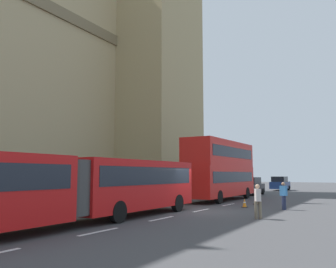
{
  "coord_description": "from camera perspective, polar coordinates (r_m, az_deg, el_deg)",
  "views": [
    {
      "loc": [
        -19.2,
        -9.24,
        2.2
      ],
      "look_at": [
        3.19,
        3.86,
        5.14
      ],
      "focal_mm": 37.77,
      "sensor_mm": 36.0,
      "label": 1
    }
  ],
  "objects": [
    {
      "name": "ground_plane",
      "position": [
        21.42,
        4.72,
        -12.33
      ],
      "size": [
        160.0,
        160.0,
        0.0
      ],
      "primitive_type": "plane",
      "color": "#424244"
    },
    {
      "name": "lane_centre_marking",
      "position": [
        15.99,
        -5.47,
        -14.31
      ],
      "size": [
        25.2,
        0.16,
        0.01
      ],
      "color": "silver",
      "rests_on": "ground_plane"
    },
    {
      "name": "articulated_bus",
      "position": [
        15.43,
        -16.57,
        -7.86
      ],
      "size": [
        18.86,
        2.54,
        2.9
      ],
      "color": "red",
      "rests_on": "ground_plane"
    },
    {
      "name": "double_decker_bus",
      "position": [
        30.16,
        8.49,
        -5.42
      ],
      "size": [
        10.19,
        2.54,
        4.9
      ],
      "color": "red",
      "rests_on": "ground_plane"
    },
    {
      "name": "sedan_lead",
      "position": [
        38.65,
        13.23,
        -8.19
      ],
      "size": [
        4.4,
        1.86,
        1.85
      ],
      "color": "black",
      "rests_on": "ground_plane"
    },
    {
      "name": "sedan_trailing",
      "position": [
        50.17,
        17.64,
        -7.63
      ],
      "size": [
        4.4,
        1.86,
        1.85
      ],
      "color": "navy",
      "rests_on": "ground_plane"
    },
    {
      "name": "traffic_cone_west",
      "position": [
        24.29,
        12.25,
        -10.83
      ],
      "size": [
        0.36,
        0.36,
        0.58
      ],
      "color": "black",
      "rests_on": "ground_plane"
    },
    {
      "name": "traffic_cone_middle",
      "position": [
        26.84,
        14.0,
        -10.36
      ],
      "size": [
        0.36,
        0.36,
        0.58
      ],
      "color": "black",
      "rests_on": "ground_plane"
    },
    {
      "name": "pedestrian_near_cones",
      "position": [
        18.23,
        14.3,
        -10.3
      ],
      "size": [
        0.47,
        0.4,
        1.69
      ],
      "color": "#726651",
      "rests_on": "ground_plane"
    },
    {
      "name": "pedestrian_by_kerb",
      "position": [
        23.22,
        18.16,
        -9.31
      ],
      "size": [
        0.35,
        0.45,
        1.69
      ],
      "color": "#262D4C",
      "rests_on": "ground_plane"
    }
  ]
}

